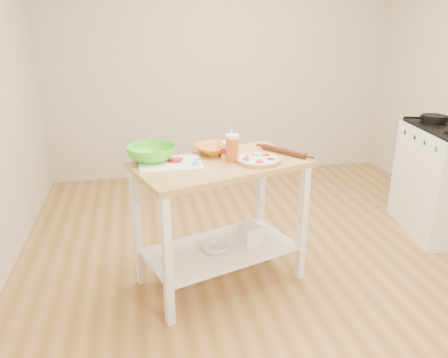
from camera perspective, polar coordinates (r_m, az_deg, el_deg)
name	(u,v)px	position (r m, az deg, el deg)	size (l,w,h in m)	color
room_shell	(287,89)	(2.99, 8.20, 11.62)	(4.04, 4.54, 2.74)	#A5753D
prep_island	(221,198)	(2.96, -0.41, -2.47)	(1.25, 0.93, 0.90)	tan
skillet	(434,118)	(4.23, 25.69, 7.16)	(0.36, 0.24, 0.03)	black
pizza	(258,160)	(2.88, 4.49, 2.53)	(0.30, 0.30, 0.05)	tan
cutting_board	(170,163)	(2.85, -7.07, 2.08)	(0.40, 0.30, 0.04)	white
spatula	(196,162)	(2.82, -3.63, 2.23)	(0.08, 0.15, 0.01)	#46B193
knife	(161,158)	(2.93, -8.18, 2.72)	(0.21, 0.20, 0.01)	silver
orange_bowl	(214,149)	(3.05, -1.37, 3.93)	(0.26, 0.26, 0.06)	orange
green_bowl	(151,153)	(2.92, -9.45, 3.31)	(0.32, 0.32, 0.10)	#4ED126
beer_pint	(232,148)	(2.87, 1.08, 4.10)	(0.09, 0.09, 0.18)	#C55815
yogurt_tub	(228,150)	(2.94, 0.49, 3.83)	(0.09, 0.09, 0.20)	white
rolling_pin	(284,151)	(3.06, 7.82, 3.61)	(0.04, 0.04, 0.36)	#512312
shelf_glass_bowl	(216,248)	(3.07, -1.06, -8.94)	(0.19, 0.19, 0.06)	silver
shelf_bin	(250,234)	(3.17, 3.45, -7.21)	(0.13, 0.13, 0.13)	white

